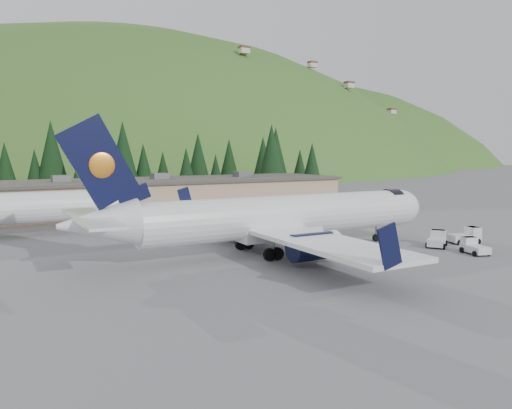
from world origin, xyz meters
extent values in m
plane|color=slate|center=(0.00, 0.00, 0.00)|extent=(600.00, 600.00, 0.00)
cylinder|color=white|center=(0.00, 0.00, 3.51)|extent=(28.90, 4.05, 3.88)
ellipsoid|color=white|center=(14.44, -0.08, 3.51)|extent=(5.06, 3.91, 3.88)
cylinder|color=black|center=(13.41, -0.08, 3.97)|extent=(1.46, 3.21, 3.20)
cone|color=white|center=(-17.53, 0.10, 3.92)|extent=(6.21, 3.91, 3.88)
cube|color=white|center=(-1.03, 0.01, 1.88)|extent=(8.27, 3.35, 1.03)
cube|color=white|center=(-2.06, 0.01, 2.48)|extent=(5.88, 35.10, 0.36)
cube|color=black|center=(-3.51, 17.56, 3.82)|extent=(2.09, 0.17, 2.96)
cube|color=black|center=(-3.71, -17.51, 3.82)|extent=(2.09, 0.17, 2.96)
cylinder|color=black|center=(-1.00, 5.99, 1.60)|extent=(4.35, 2.40, 2.37)
cylinder|color=white|center=(0.96, 5.98, 1.60)|extent=(0.63, 2.52, 2.52)
cube|color=white|center=(-1.00, 5.99, 2.17)|extent=(2.27, 0.27, 0.93)
cylinder|color=black|center=(-1.07, -5.98, 1.60)|extent=(4.35, 2.40, 2.37)
cylinder|color=white|center=(0.89, -5.99, 1.60)|extent=(0.63, 2.52, 2.52)
cube|color=white|center=(-1.07, -5.98, 2.17)|extent=(2.27, 0.27, 0.93)
cube|color=black|center=(-17.33, 0.10, 8.75)|extent=(6.38, 0.35, 7.57)
ellipsoid|color=orange|center=(-17.12, 0.31, 8.54)|extent=(2.04, 0.20, 2.04)
ellipsoid|color=orange|center=(-17.12, -0.11, 8.54)|extent=(2.04, 0.20, 2.04)
cube|color=black|center=(-14.65, 0.09, 6.06)|extent=(2.85, 0.27, 2.05)
cube|color=white|center=(-18.05, 0.10, 4.44)|extent=(2.76, 12.91, 0.23)
cylinder|color=slate|center=(11.35, -0.07, 0.93)|extent=(0.21, 0.21, 1.86)
cylinder|color=black|center=(11.35, -0.07, 0.39)|extent=(0.79, 0.29, 0.78)
cylinder|color=slate|center=(-3.08, 2.80, 1.03)|extent=(0.25, 0.25, 2.06)
cylinder|color=black|center=(-2.67, 2.80, 0.57)|extent=(1.14, 0.37, 1.13)
cylinder|color=black|center=(-3.49, 2.81, 0.57)|extent=(1.14, 0.37, 1.13)
cylinder|color=slate|center=(-3.11, -2.77, 1.03)|extent=(0.25, 0.25, 2.06)
cylinder|color=black|center=(-2.70, -2.77, 0.57)|extent=(1.14, 0.37, 1.13)
cylinder|color=black|center=(-3.52, -2.76, 0.57)|extent=(1.14, 0.37, 1.13)
cylinder|color=white|center=(-22.00, 22.00, 3.20)|extent=(22.00, 3.60, 3.60)
cube|color=silver|center=(14.52, -5.44, 0.55)|extent=(3.34, 2.95, 0.70)
cube|color=silver|center=(15.35, -4.87, 1.16)|extent=(1.63, 1.73, 0.91)
cube|color=black|center=(15.35, -4.87, 1.56)|extent=(1.49, 1.59, 0.10)
cylinder|color=black|center=(14.90, -4.21, 0.28)|extent=(0.59, 0.50, 0.56)
cylinder|color=black|center=(15.81, -5.53, 0.28)|extent=(0.59, 0.50, 0.56)
cylinder|color=black|center=(13.24, -5.34, 0.28)|extent=(0.59, 0.50, 0.56)
cylinder|color=black|center=(14.15, -6.67, 0.28)|extent=(0.59, 0.50, 0.56)
cube|color=silver|center=(18.66, -5.40, 0.58)|extent=(3.48, 2.33, 0.74)
cube|color=silver|center=(19.69, -5.66, 1.22)|extent=(1.40, 1.70, 0.96)
cube|color=black|center=(19.69, -5.66, 1.65)|extent=(1.27, 1.58, 0.11)
cylinder|color=black|center=(19.90, -4.84, 0.30)|extent=(0.63, 0.37, 0.60)
cylinder|color=black|center=(19.48, -6.49, 0.30)|extent=(0.63, 0.37, 0.60)
cylinder|color=black|center=(17.84, -4.31, 0.30)|extent=(0.63, 0.37, 0.60)
cylinder|color=black|center=(17.42, -5.96, 0.30)|extent=(0.63, 0.37, 0.60)
cube|color=silver|center=(14.81, -9.69, 0.51)|extent=(2.11, 3.07, 0.65)
cube|color=silver|center=(15.07, -8.79, 1.07)|extent=(1.51, 1.25, 0.84)
cube|color=black|center=(15.07, -8.79, 1.44)|extent=(1.40, 1.14, 0.09)
cylinder|color=black|center=(14.35, -8.59, 0.26)|extent=(0.34, 0.56, 0.52)
cylinder|color=black|center=(15.78, -9.00, 0.26)|extent=(0.34, 0.56, 0.52)
cylinder|color=black|center=(13.84, -10.38, 0.26)|extent=(0.34, 0.56, 0.52)
cylinder|color=black|center=(15.27, -10.79, 0.26)|extent=(0.34, 0.56, 0.52)
cube|color=tan|center=(-5.00, 38.00, 2.40)|extent=(70.00, 16.00, 4.80)
cube|color=#47423D|center=(-5.00, 38.00, 4.95)|extent=(71.00, 17.00, 0.40)
cube|color=slate|center=(-15.00, 38.00, 5.60)|extent=(2.50, 2.50, 1.00)
cube|color=slate|center=(0.00, 38.00, 5.60)|extent=(2.50, 2.50, 1.00)
cube|color=slate|center=(15.00, 38.00, 5.60)|extent=(2.50, 2.50, 1.00)
imported|color=yellow|center=(10.51, -2.11, 0.90)|extent=(0.79, 0.71, 1.81)
cone|color=black|center=(-21.09, 64.59, 6.50)|extent=(4.76, 4.76, 9.75)
cone|color=black|center=(-15.84, 66.15, 5.77)|extent=(4.23, 4.23, 8.65)
cone|color=black|center=(-12.76, 65.56, 8.96)|extent=(6.57, 6.57, 13.44)
cone|color=black|center=(-8.72, 56.12, 6.50)|extent=(4.76, 4.76, 9.74)
cone|color=black|center=(-4.43, 60.81, 8.40)|extent=(6.16, 6.16, 12.60)
cone|color=black|center=(0.36, 61.98, 8.95)|extent=(6.56, 6.56, 13.42)
cone|color=black|center=(4.55, 62.16, 6.43)|extent=(4.71, 4.71, 9.64)
cone|color=black|center=(9.31, 63.92, 5.49)|extent=(4.02, 4.02, 8.23)
cone|color=black|center=(12.89, 59.34, 5.95)|extent=(4.36, 4.36, 8.93)
cone|color=black|center=(16.95, 62.57, 7.77)|extent=(5.70, 5.70, 11.66)
cone|color=black|center=(22.06, 64.55, 5.14)|extent=(3.77, 3.77, 7.70)
cone|color=black|center=(25.96, 65.49, 7.14)|extent=(5.24, 5.24, 10.72)
cone|color=black|center=(31.30, 55.08, 8.90)|extent=(6.53, 6.53, 13.35)
cone|color=black|center=(33.53, 62.71, 7.50)|extent=(5.50, 5.50, 11.25)
cone|color=black|center=(38.21, 64.60, 8.80)|extent=(6.45, 6.45, 13.20)
cone|color=black|center=(43.57, 56.95, 6.65)|extent=(4.88, 4.88, 9.98)
cone|color=black|center=(46.54, 66.37, 5.83)|extent=(4.27, 4.27, 8.74)
ellipsoid|color=#324D1E|center=(40.00, 200.00, -85.00)|extent=(420.00, 300.00, 300.00)
ellipsoid|color=#324D1E|center=(160.00, 240.00, -85.00)|extent=(392.00, 280.00, 280.00)
camera|label=1|loc=(-25.57, -39.86, 9.63)|focal=35.00mm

